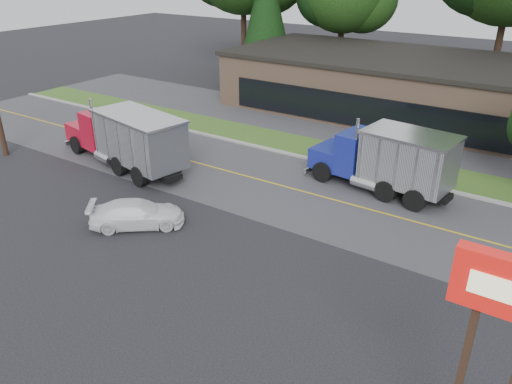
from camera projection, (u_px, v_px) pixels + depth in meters
ground at (194, 277)px, 19.10m from camera, size 140.00×140.00×0.00m
road at (306, 193)px, 25.86m from camera, size 60.00×8.00×0.02m
center_line at (306, 193)px, 25.86m from camera, size 60.00×0.12×0.01m
curb at (341, 167)px, 29.02m from camera, size 60.00×0.30×0.12m
grass_verge at (353, 157)px, 30.37m from camera, size 60.00×3.40×0.03m
far_parking at (383, 135)px, 34.12m from camera, size 60.00×7.00×0.02m
strip_mall at (442, 92)px, 36.77m from camera, size 32.00×12.00×4.00m
evergreen_left at (266, 8)px, 46.81m from camera, size 5.30×5.30×12.04m
dump_truck_red at (127, 137)px, 28.30m from camera, size 9.93×4.30×3.36m
dump_truck_blue at (388, 159)px, 25.29m from camera, size 7.67×3.47×3.36m
rally_car at (137, 214)px, 22.46m from camera, size 4.31×4.01×1.22m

